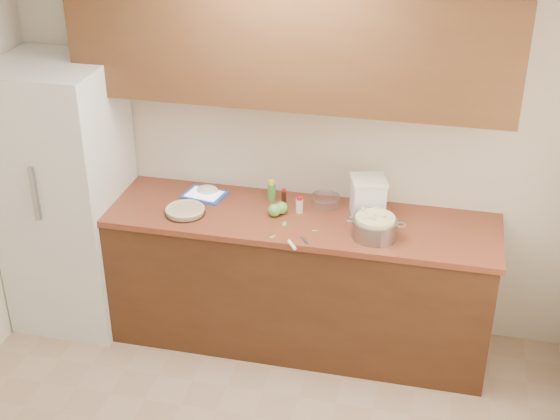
% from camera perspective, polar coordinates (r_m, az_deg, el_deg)
% --- Properties ---
extents(room_shell, '(3.60, 3.60, 3.60)m').
position_cam_1_polar(room_shell, '(3.39, -5.27, -6.34)').
color(room_shell, tan).
rests_on(room_shell, ground).
extents(counter_run, '(2.64, 0.68, 0.92)m').
position_cam_1_polar(counter_run, '(5.04, 0.27, -4.96)').
color(counter_run, '#472614').
rests_on(counter_run, ground).
extents(upper_cabinets, '(2.60, 0.34, 0.70)m').
position_cam_1_polar(upper_cabinets, '(4.55, 0.75, 12.02)').
color(upper_cabinets, '#533319').
rests_on(upper_cabinets, room_shell).
extents(fridge, '(0.70, 0.70, 1.80)m').
position_cam_1_polar(fridge, '(5.26, -15.31, 0.96)').
color(fridge, silver).
rests_on(fridge, ground).
extents(pie, '(0.25, 0.25, 0.04)m').
position_cam_1_polar(pie, '(4.85, -6.95, -0.05)').
color(pie, silver).
rests_on(pie, counter_run).
extents(colander, '(0.36, 0.26, 0.13)m').
position_cam_1_polar(colander, '(4.57, 6.95, -1.26)').
color(colander, gray).
rests_on(colander, counter_run).
extents(flour_canister, '(0.26, 0.26, 0.26)m').
position_cam_1_polar(flour_canister, '(4.76, 6.45, 0.93)').
color(flour_canister, white).
rests_on(flour_canister, counter_run).
extents(tablet, '(0.29, 0.24, 0.02)m').
position_cam_1_polar(tablet, '(5.05, -5.56, 1.10)').
color(tablet, blue).
rests_on(tablet, counter_run).
extents(paring_knife, '(0.13, 0.18, 0.02)m').
position_cam_1_polar(paring_knife, '(4.48, 1.00, -2.52)').
color(paring_knife, gray).
rests_on(paring_knife, counter_run).
extents(lemon_bottle, '(0.05, 0.05, 0.14)m').
position_cam_1_polar(lemon_bottle, '(4.95, -0.61, 1.42)').
color(lemon_bottle, '#4C8C38').
rests_on(lemon_bottle, counter_run).
extents(cinnamon_shaker, '(0.04, 0.04, 0.11)m').
position_cam_1_polar(cinnamon_shaker, '(4.81, 1.43, 0.38)').
color(cinnamon_shaker, beige).
rests_on(cinnamon_shaker, counter_run).
extents(vanilla_bottle, '(0.03, 0.03, 0.09)m').
position_cam_1_polar(vanilla_bottle, '(4.94, 0.28, 1.05)').
color(vanilla_bottle, black).
rests_on(vanilla_bottle, counter_run).
extents(mixing_bowl, '(0.19, 0.19, 0.07)m').
position_cam_1_polar(mixing_bowl, '(4.91, 3.34, 0.74)').
color(mixing_bowl, silver).
rests_on(mixing_bowl, counter_run).
extents(paper_towel, '(0.15, 0.12, 0.06)m').
position_cam_1_polar(paper_towel, '(5.06, -5.34, 1.45)').
color(paper_towel, white).
rests_on(paper_towel, counter_run).
extents(apple_left, '(0.08, 0.08, 0.09)m').
position_cam_1_polar(apple_left, '(4.77, -0.41, -0.01)').
color(apple_left, '#5EAE3E').
rests_on(apple_left, counter_run).
extents(apple_center, '(0.08, 0.08, 0.09)m').
position_cam_1_polar(apple_center, '(4.80, 0.10, 0.16)').
color(apple_center, '#5EAE3E').
rests_on(apple_center, counter_run).
extents(peel_a, '(0.03, 0.04, 0.00)m').
position_cam_1_polar(peel_a, '(4.57, -0.53, -1.95)').
color(peel_a, '#7FB156').
rests_on(peel_a, counter_run).
extents(peel_b, '(0.02, 0.05, 0.00)m').
position_cam_1_polar(peel_b, '(4.70, 0.32, -1.03)').
color(peel_b, '#7FB156').
rests_on(peel_b, counter_run).
extents(peel_c, '(0.03, 0.02, 0.00)m').
position_cam_1_polar(peel_c, '(4.63, 2.55, -1.52)').
color(peel_c, '#7FB156').
rests_on(peel_c, counter_run).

